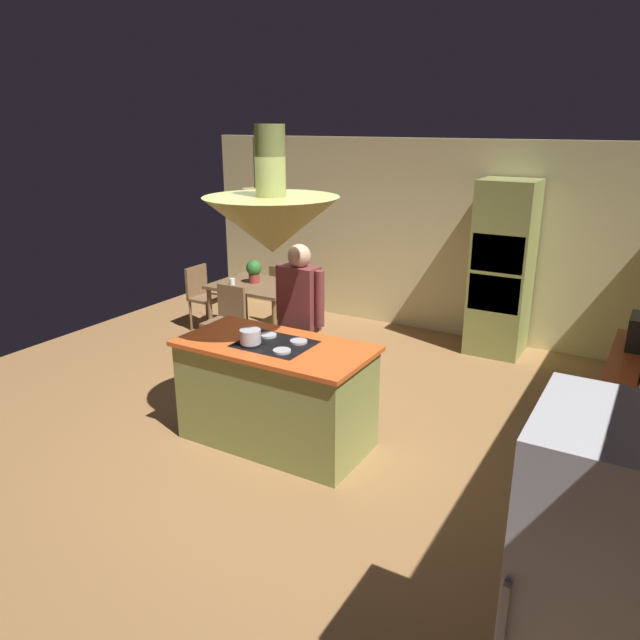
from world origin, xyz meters
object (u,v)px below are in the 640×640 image
Objects in this scene: kitchen_island at (276,393)px; cooking_pot_on_cooktop at (250,336)px; chair_by_back_wall at (286,291)px; cup_on_table at (232,282)px; dining_table at (258,291)px; oven_tower at (502,269)px; chair_facing_island at (227,317)px; refrigerator at (605,609)px; person_at_island at (300,317)px; potted_plant_on_table at (254,270)px; chair_at_corner at (203,293)px.

cooking_pot_on_cooktop reaches higher than kitchen_island.
cup_on_table is at bearing 74.22° from chair_by_back_wall.
cup_on_table is at bearing -138.61° from dining_table.
cooking_pot_on_cooktop is at bearing 118.08° from chair_by_back_wall.
cooking_pot_on_cooktop is (1.54, -2.89, 0.52)m from chair_by_back_wall.
oven_tower is 2.43× the size of chair_facing_island.
chair_facing_island is (-4.50, 3.14, -0.35)m from refrigerator.
chair_facing_island and chair_by_back_wall have the same top height.
person_at_island is 1.92× the size of chair_by_back_wall.
dining_table is 6.29× the size of cooking_pot_on_cooktop.
potted_plant_on_table is (-4.58, 3.83, 0.08)m from refrigerator.
dining_table is at bearing -157.79° from oven_tower.
refrigerator is at bearing -38.82° from person_at_island.
kitchen_island is at bearing -51.01° from dining_table.
potted_plant_on_table is at bearing 82.93° from chair_by_back_wall.
cup_on_table is (-1.77, 1.18, -0.15)m from person_at_island.
chair_facing_island is at bearing -90.00° from dining_table.
refrigerator is 1.02× the size of person_at_island.
cup_on_table is (-0.25, 0.44, 0.30)m from chair_facing_island.
dining_table is at bearing 41.39° from cup_on_table.
potted_plant_on_table is at bearing 96.51° from chair_facing_island.
chair_facing_island and chair_at_corner have the same top height.
oven_tower is 3.35m from cup_on_table.
oven_tower is 3.60m from cooking_pot_on_cooktop.
dining_table is at bearing 137.29° from person_at_island.
refrigerator is 6.34m from chair_by_back_wall.
chair_by_back_wall is 3.31m from cooking_pot_on_cooktop.
refrigerator is 3.35m from cooking_pot_on_cooktop.
chair_by_back_wall is (0.00, 0.66, -0.16)m from dining_table.
refrigerator is at bearing -27.95° from cooking_pot_on_cooktop.
chair_at_corner reaches higher than cup_on_table.
chair_at_corner is at bearing 145.18° from chair_facing_island.
cooking_pot_on_cooktop is at bearing -45.61° from chair_facing_island.
potted_plant_on_table reaches higher than chair_facing_island.
refrigerator is at bearing -39.90° from potted_plant_on_table.
dining_table is (-1.70, 2.10, 0.19)m from kitchen_island.
cooking_pot_on_cooktop is at bearing -48.39° from cup_on_table.
oven_tower reaches higher than chair_by_back_wall.
potted_plant_on_table is 1.67× the size of cooking_pot_on_cooktop.
person_at_island is 1.75m from chair_facing_island.
cup_on_table is (-1.95, 1.88, 0.33)m from kitchen_island.
person_at_island is 0.83m from cooking_pot_on_cooktop.
oven_tower reaches higher than potted_plant_on_table.
chair_at_corner is 3.38m from cooking_pot_on_cooktop.
person_at_island is (-0.18, 0.70, 0.49)m from kitchen_island.
kitchen_island is at bearing -44.03° from cup_on_table.
dining_table is 0.68m from chair_facing_island.
chair_by_back_wall is (-4.50, 4.46, -0.35)m from refrigerator.
oven_tower is 1.27× the size of person_at_island.
oven_tower reaches higher than cup_on_table.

